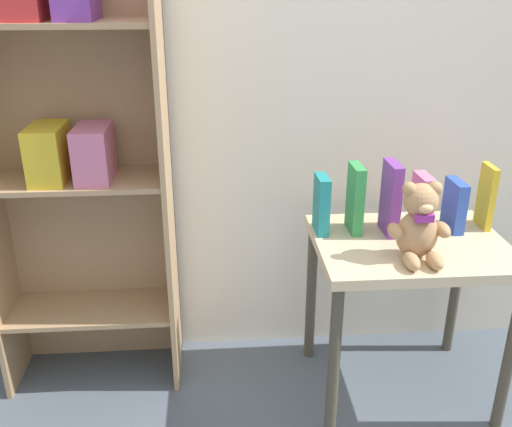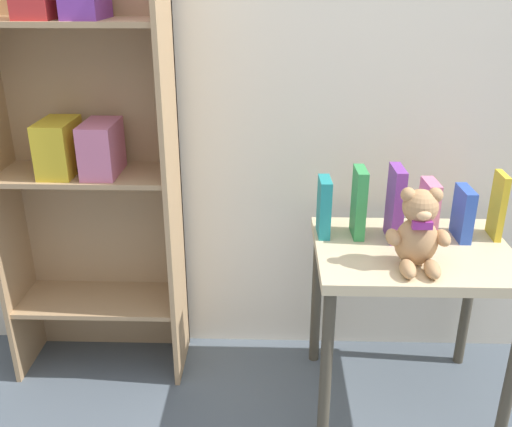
# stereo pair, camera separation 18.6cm
# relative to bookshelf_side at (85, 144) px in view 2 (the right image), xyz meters

# --- Properties ---
(wall_back) EXTENTS (4.80, 0.06, 2.50)m
(wall_back) POSITION_rel_bookshelf_side_xyz_m (0.84, 0.16, 0.33)
(wall_back) COLOR silver
(wall_back) RESTS_ON ground_plane
(bookshelf_side) EXTENTS (0.64, 0.29, 1.63)m
(bookshelf_side) POSITION_rel_bookshelf_side_xyz_m (0.00, 0.00, 0.00)
(bookshelf_side) COLOR tan
(bookshelf_side) RESTS_ON ground_plane
(display_table) EXTENTS (0.66, 0.51, 0.63)m
(display_table) POSITION_rel_bookshelf_side_xyz_m (1.15, -0.22, -0.38)
(display_table) COLOR beige
(display_table) RESTS_ON ground_plane
(teddy_bear) EXTENTS (0.20, 0.18, 0.26)m
(teddy_bear) POSITION_rel_bookshelf_side_xyz_m (1.12, -0.35, -0.17)
(teddy_bear) COLOR tan
(teddy_bear) RESTS_ON display_table
(book_standing_teal) EXTENTS (0.04, 0.11, 0.21)m
(book_standing_teal) POSITION_rel_bookshelf_side_xyz_m (0.85, -0.12, -0.19)
(book_standing_teal) COLOR teal
(book_standing_teal) RESTS_ON display_table
(book_standing_green) EXTENTS (0.04, 0.12, 0.24)m
(book_standing_green) POSITION_rel_bookshelf_side_xyz_m (0.97, -0.12, -0.17)
(book_standing_green) COLOR #33934C
(book_standing_green) RESTS_ON display_table
(book_standing_purple) EXTENTS (0.04, 0.13, 0.26)m
(book_standing_purple) POSITION_rel_bookshelf_side_xyz_m (1.09, -0.14, -0.16)
(book_standing_purple) COLOR purple
(book_standing_purple) RESTS_ON display_table
(book_standing_pink) EXTENTS (0.05, 0.12, 0.21)m
(book_standing_pink) POSITION_rel_bookshelf_side_xyz_m (1.21, -0.13, -0.19)
(book_standing_pink) COLOR #D17093
(book_standing_pink) RESTS_ON display_table
(book_standing_blue) EXTENTS (0.04, 0.13, 0.18)m
(book_standing_blue) POSITION_rel_bookshelf_side_xyz_m (1.33, -0.13, -0.20)
(book_standing_blue) COLOR #2D51B7
(book_standing_blue) RESTS_ON display_table
(book_standing_yellow) EXTENTS (0.03, 0.11, 0.23)m
(book_standing_yellow) POSITION_rel_bookshelf_side_xyz_m (1.45, -0.12, -0.17)
(book_standing_yellow) COLOR gold
(book_standing_yellow) RESTS_ON display_table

